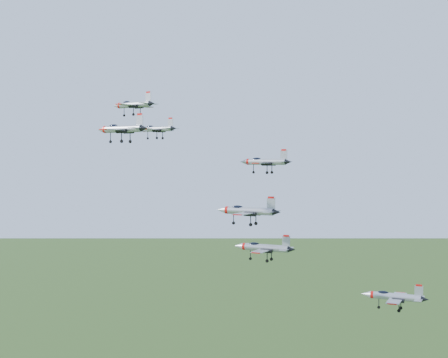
% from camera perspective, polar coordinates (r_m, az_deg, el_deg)
% --- Properties ---
extents(jet_lead, '(13.43, 11.17, 3.59)m').
position_cam_1_polar(jet_lead, '(151.94, -8.33, 6.75)').
color(jet_lead, '#9DA1A9').
extents(jet_left_high, '(11.15, 9.26, 2.98)m').
position_cam_1_polar(jet_left_high, '(139.21, -6.23, 4.58)').
color(jet_left_high, '#9DA1A9').
extents(jet_right_high, '(12.54, 10.44, 3.35)m').
position_cam_1_polar(jet_right_high, '(116.08, -9.39, 4.55)').
color(jet_right_high, '#9DA1A9').
extents(jet_left_low, '(12.54, 10.36, 3.35)m').
position_cam_1_polar(jet_left_low, '(134.07, 3.73, 1.60)').
color(jet_left_low, '#9DA1A9').
extents(jet_right_low, '(12.79, 10.50, 3.43)m').
position_cam_1_polar(jet_right_low, '(113.21, 2.14, -2.91)').
color(jet_right_low, '#9DA1A9').
extents(jet_trail, '(12.45, 10.26, 3.33)m').
position_cam_1_polar(jet_trail, '(118.61, 3.63, -6.26)').
color(jet_trail, '#9DA1A9').
extents(jet_extra, '(13.08, 10.80, 3.50)m').
position_cam_1_polar(jet_extra, '(128.37, 15.24, -10.32)').
color(jet_extra, '#9DA1A9').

